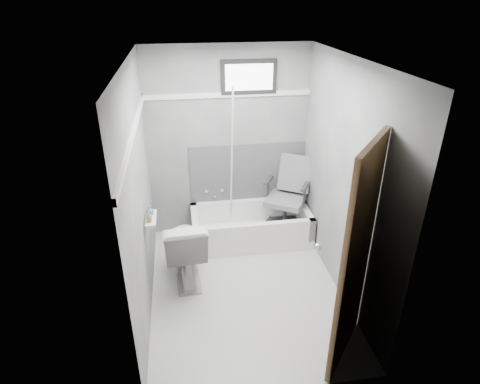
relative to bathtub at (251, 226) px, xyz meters
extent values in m
plane|color=silver|center=(-0.23, -0.93, -0.21)|extent=(2.60, 2.60, 0.00)
plane|color=silver|center=(-0.23, -0.93, 2.19)|extent=(2.60, 2.60, 0.00)
cube|color=slate|center=(-0.23, 0.37, 0.99)|extent=(2.00, 0.02, 2.40)
cube|color=slate|center=(-0.23, -2.23, 0.99)|extent=(2.00, 0.02, 2.40)
cube|color=slate|center=(-1.23, -0.93, 0.99)|extent=(0.02, 2.60, 2.40)
cube|color=slate|center=(0.77, -0.93, 0.99)|extent=(0.02, 2.60, 2.40)
imported|color=silver|center=(-0.85, -0.65, 0.19)|extent=(0.49, 0.83, 0.79)
cube|color=#4C4C4F|center=(0.02, 0.36, 0.59)|extent=(1.50, 0.02, 0.78)
cube|color=white|center=(-0.23, 0.36, 1.61)|extent=(2.00, 0.02, 0.06)
cube|color=white|center=(-1.22, -0.93, 1.61)|extent=(0.02, 2.60, 0.06)
cylinder|color=silver|center=(-0.22, 0.13, 0.84)|extent=(0.02, 0.37, 1.92)
cube|color=silver|center=(-1.16, -0.83, 0.69)|extent=(0.10, 0.32, 0.02)
imported|color=#99764C|center=(-1.17, -0.91, 0.76)|extent=(0.06, 0.06, 0.10)
imported|color=#4A6488|center=(-1.17, -0.77, 0.75)|extent=(0.10, 0.10, 0.10)
camera|label=1|loc=(-0.81, -4.35, 2.70)|focal=30.00mm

